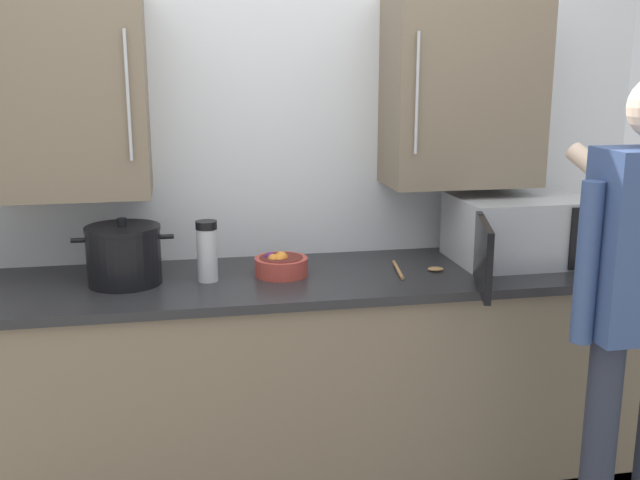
% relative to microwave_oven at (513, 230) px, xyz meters
% --- Properties ---
extents(back_wall_tiled, '(3.27, 0.44, 2.72)m').
position_rel_microwave_oven_xyz_m(back_wall_tiled, '(-0.98, 0.29, 0.38)').
color(back_wall_tiled, silver).
rests_on(back_wall_tiled, ground_plane).
extents(counter_unit, '(2.93, 0.67, 0.91)m').
position_rel_microwave_oven_xyz_m(counter_unit, '(-0.98, -0.04, -0.59)').
color(counter_unit, '#756651').
rests_on(counter_unit, ground_plane).
extents(microwave_oven, '(0.66, 0.78, 0.27)m').
position_rel_microwave_oven_xyz_m(microwave_oven, '(0.00, 0.00, 0.00)').
color(microwave_oven, '#B7BABF').
rests_on(microwave_oven, counter_unit).
extents(stock_pot, '(0.37, 0.28, 0.25)m').
position_rel_microwave_oven_xyz_m(stock_pot, '(-1.56, -0.02, -0.02)').
color(stock_pot, black).
rests_on(stock_pot, counter_unit).
extents(fruit_bowl, '(0.21, 0.21, 0.10)m').
position_rel_microwave_oven_xyz_m(fruit_bowl, '(-0.97, -0.02, -0.09)').
color(fruit_bowl, '#AD3D33').
rests_on(fruit_bowl, counter_unit).
extents(wooden_spoon, '(0.21, 0.24, 0.02)m').
position_rel_microwave_oven_xyz_m(wooden_spoon, '(-0.44, -0.07, -0.13)').
color(wooden_spoon, '#A37547').
rests_on(wooden_spoon, counter_unit).
extents(thermos_flask, '(0.08, 0.08, 0.23)m').
position_rel_microwave_oven_xyz_m(thermos_flask, '(-1.26, -0.04, -0.02)').
color(thermos_flask, '#B7BABF').
rests_on(thermos_flask, counter_unit).
extents(person_figure, '(0.44, 0.59, 1.69)m').
position_rel_microwave_oven_xyz_m(person_figure, '(0.07, -0.78, -0.04)').
color(person_figure, '#282D3D').
rests_on(person_figure, ground_plane).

